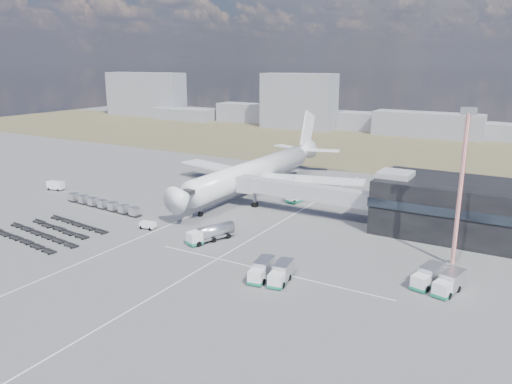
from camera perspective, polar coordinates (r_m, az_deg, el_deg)
The scene contains 16 objects.
ground at distance 96.95m, azimuth -9.51°, elevation -4.15°, with size 420.00×420.00×0.00m, color #565659.
grass_strip at distance 192.06m, azimuth 11.94°, elevation 5.16°, with size 420.00×90.00×0.01m, color brown.
lane_markings at distance 93.60m, azimuth -3.71°, elevation -4.66°, with size 47.12×110.00×0.01m.
terminal at distance 98.12m, azimuth 22.39°, elevation -1.65°, with size 30.40×16.40×11.00m.
jet_bridge at distance 103.66m, azimuth 4.46°, elevation 0.18°, with size 30.30×3.80×7.05m.
airliner at distance 121.14m, azimuth 0.18°, elevation 2.48°, with size 51.59×64.53×17.62m.
skyline at distance 232.41m, azimuth 12.07°, elevation 9.10°, with size 315.17×25.26×25.38m.
fuel_tanker at distance 89.21m, azimuth -5.18°, elevation -4.69°, with size 5.34×9.38×2.96m.
pushback_tug at distance 97.54m, azimuth -12.26°, elevation -3.75°, with size 2.95×1.66×1.36m, color white.
utility_van at distance 133.10m, azimuth -21.92°, elevation 0.67°, with size 4.10×1.86×2.21m, color white.
catering_truck at distance 113.82m, azimuth 4.82°, elevation -0.40°, with size 4.08×6.41×2.74m.
service_trucks_near at distance 73.65m, azimuth 1.75°, elevation -9.07°, with size 6.06×6.92×2.50m.
service_trucks_far at distance 75.49m, azimuth 20.11°, elevation -9.37°, with size 6.73×7.50×2.58m.
uld_row at distance 112.96m, azimuth -17.13°, elevation -1.33°, with size 22.56×3.26×1.74m.
baggage_dollies at distance 100.79m, azimuth -22.64°, elevation -4.19°, with size 21.91×14.78×0.64m.
floodlight_mast at distance 81.42m, azimuth 22.32°, elevation 0.31°, with size 2.34×1.90×24.61m.
Camera 1 is at (59.46, -69.94, 31.17)m, focal length 35.00 mm.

